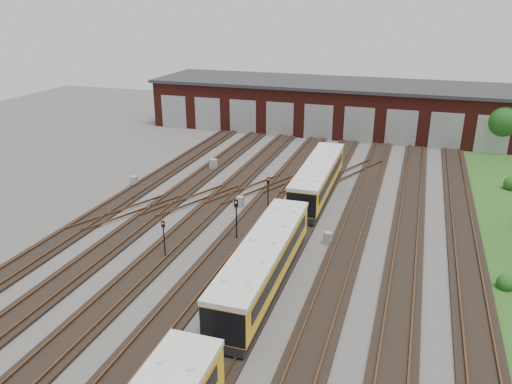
% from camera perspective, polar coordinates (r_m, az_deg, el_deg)
% --- Properties ---
extents(ground, '(120.00, 120.00, 0.00)m').
position_cam_1_polar(ground, '(32.72, -1.74, -9.06)').
color(ground, '#4D4947').
rests_on(ground, ground).
extents(track_network, '(30.40, 70.00, 0.33)m').
position_cam_1_polar(track_network, '(33.19, -1.67, -8.37)').
color(track_network, black).
rests_on(track_network, ground).
extents(maintenance_shed, '(51.00, 12.50, 6.35)m').
position_cam_1_polar(maintenance_shed, '(68.53, 9.84, 9.64)').
color(maintenance_shed, '#4E1813').
rests_on(maintenance_shed, ground).
extents(metro_train, '(2.66, 45.72, 2.83)m').
position_cam_1_polar(metro_train, '(30.07, 0.88, -8.06)').
color(metro_train, black).
rests_on(metro_train, ground).
extents(signal_mast_0, '(0.25, 0.24, 2.74)m').
position_cam_1_polar(signal_mast_0, '(34.07, -10.50, -4.80)').
color(signal_mast_0, black).
rests_on(signal_mast_0, ground).
extents(signal_mast_1, '(0.25, 0.24, 2.80)m').
position_cam_1_polar(signal_mast_1, '(43.05, 6.46, 1.09)').
color(signal_mast_1, black).
rests_on(signal_mast_1, ground).
extents(signal_mast_2, '(0.29, 0.28, 2.99)m').
position_cam_1_polar(signal_mast_2, '(40.84, 1.39, 0.27)').
color(signal_mast_2, black).
rests_on(signal_mast_2, ground).
extents(signal_mast_3, '(0.30, 0.28, 3.18)m').
position_cam_1_polar(signal_mast_3, '(35.86, -2.26, -2.57)').
color(signal_mast_3, black).
rests_on(signal_mast_3, ground).
extents(relay_cabinet_0, '(0.67, 0.59, 0.98)m').
position_cam_1_polar(relay_cabinet_0, '(48.38, -13.78, 1.22)').
color(relay_cabinet_0, '#95989A').
rests_on(relay_cabinet_0, ground).
extents(relay_cabinet_1, '(0.70, 0.59, 1.15)m').
position_cam_1_polar(relay_cabinet_1, '(51.73, -4.90, 3.14)').
color(relay_cabinet_1, '#95989A').
rests_on(relay_cabinet_1, ground).
extents(relay_cabinet_2, '(0.58, 0.48, 0.95)m').
position_cam_1_polar(relay_cabinet_2, '(42.24, -1.83, -1.12)').
color(relay_cabinet_2, '#95989A').
rests_on(relay_cabinet_2, ground).
extents(relay_cabinet_3, '(0.65, 0.60, 0.86)m').
position_cam_1_polar(relay_cabinet_3, '(53.44, 6.30, 3.52)').
color(relay_cabinet_3, '#95989A').
rests_on(relay_cabinet_3, ground).
extents(relay_cabinet_4, '(0.62, 0.55, 0.89)m').
position_cam_1_polar(relay_cabinet_4, '(36.34, 8.18, -5.23)').
color(relay_cabinet_4, '#95989A').
rests_on(relay_cabinet_4, ground).
extents(tree_0, '(3.97, 3.97, 6.58)m').
position_cam_1_polar(tree_0, '(63.41, 26.45, 7.79)').
color(tree_0, '#302115').
rests_on(tree_0, ground).
extents(bush_0, '(1.12, 1.12, 1.12)m').
position_cam_1_polar(bush_0, '(34.22, 26.72, -9.02)').
color(bush_0, '#184213').
rests_on(bush_0, ground).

